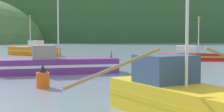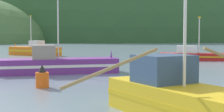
# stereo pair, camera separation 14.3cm
# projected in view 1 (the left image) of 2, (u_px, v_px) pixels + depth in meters

# --- Properties ---
(hill_mid_left) EXTENTS (188.97, 151.18, 76.97)m
(hill_mid_left) POSITION_uv_depth(u_px,v_px,m) (125.00, 40.00, 248.57)
(hill_mid_left) COLOR #2D562D
(hill_mid_left) RESTS_ON ground
(hill_mid_right) EXTENTS (186.30, 149.04, 104.90)m
(hill_mid_right) POSITION_uv_depth(u_px,v_px,m) (110.00, 41.00, 208.17)
(hill_mid_right) COLOR #2D562D
(hill_mid_right) RESTS_ON ground
(fishing_boat_purple) EXTENTS (10.51, 5.94, 7.24)m
(fishing_boat_purple) POSITION_uv_depth(u_px,v_px,m) (58.00, 64.00, 27.92)
(fishing_boat_purple) COLOR #6B2D84
(fishing_boat_purple) RESTS_ON ground
(fishing_boat_red) EXTENTS (10.64, 3.18, 5.78)m
(fishing_boat_red) POSITION_uv_depth(u_px,v_px,m) (197.00, 56.00, 42.66)
(fishing_boat_red) COLOR red
(fishing_boat_red) RESTS_ON ground
(fishing_boat_orange) EXTENTS (9.85, 6.07, 6.65)m
(fishing_boat_orange) POSITION_uv_depth(u_px,v_px,m) (34.00, 50.00, 53.09)
(fishing_boat_orange) COLOR orange
(fishing_boat_orange) RESTS_ON ground
(fishing_boat_yellow) EXTENTS (8.11, 7.20, 5.51)m
(fishing_boat_yellow) POSITION_uv_depth(u_px,v_px,m) (180.00, 97.00, 12.68)
(fishing_boat_yellow) COLOR gold
(fishing_boat_yellow) RESTS_ON ground
(channel_buoy) EXTENTS (0.84, 0.84, 1.47)m
(channel_buoy) POSITION_uv_depth(u_px,v_px,m) (43.00, 78.00, 20.27)
(channel_buoy) COLOR #E55914
(channel_buoy) RESTS_ON ground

